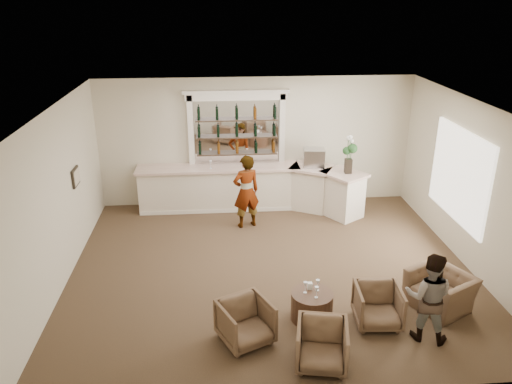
% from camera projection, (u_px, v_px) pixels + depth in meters
% --- Properties ---
extents(ground, '(8.00, 8.00, 0.00)m').
position_uv_depth(ground, '(271.00, 267.00, 10.18)').
color(ground, brown).
rests_on(ground, ground).
extents(room_shell, '(8.04, 7.02, 3.32)m').
position_uv_depth(room_shell, '(276.00, 147.00, 9.98)').
color(room_shell, beige).
rests_on(room_shell, ground).
extents(bar_counter, '(5.72, 1.80, 1.14)m').
position_uv_depth(bar_counter, '(252.00, 188.00, 12.73)').
color(bar_counter, silver).
rests_on(bar_counter, ground).
extents(back_bar_alcove, '(2.64, 0.25, 3.00)m').
position_uv_depth(back_bar_alcove, '(237.00, 129.00, 12.54)').
color(back_bar_alcove, white).
rests_on(back_bar_alcove, ground).
extents(cocktail_table, '(0.72, 0.72, 0.50)m').
position_uv_depth(cocktail_table, '(312.00, 306.00, 8.50)').
color(cocktail_table, '#46311E').
rests_on(cocktail_table, ground).
extents(sommelier, '(0.75, 0.61, 1.77)m').
position_uv_depth(sommelier, '(246.00, 192.00, 11.66)').
color(sommelier, gray).
rests_on(sommelier, ground).
extents(guest, '(0.91, 0.82, 1.52)m').
position_uv_depth(guest, '(428.00, 297.00, 7.85)').
color(guest, gray).
rests_on(guest, ground).
extents(armchair_left, '(1.02, 1.03, 0.71)m').
position_uv_depth(armchair_left, '(246.00, 322.00, 7.91)').
color(armchair_left, brown).
rests_on(armchair_left, ground).
extents(armchair_center, '(0.89, 0.91, 0.70)m').
position_uv_depth(armchair_center, '(322.00, 345.00, 7.41)').
color(armchair_center, brown).
rests_on(armchair_center, ground).
extents(armchair_right, '(0.79, 0.81, 0.70)m').
position_uv_depth(armchair_right, '(378.00, 306.00, 8.34)').
color(armchair_right, brown).
rests_on(armchair_right, ground).
extents(armchair_far, '(1.25, 1.30, 0.66)m').
position_uv_depth(armchair_far, '(440.00, 290.00, 8.81)').
color(armchair_far, brown).
rests_on(armchair_far, ground).
extents(espresso_machine, '(0.56, 0.49, 0.46)m').
position_uv_depth(espresso_machine, '(314.00, 158.00, 12.49)').
color(espresso_machine, '#B5B6BA').
rests_on(espresso_machine, bar_counter).
extents(flower_vase, '(0.25, 0.25, 0.95)m').
position_uv_depth(flower_vase, '(349.00, 152.00, 11.91)').
color(flower_vase, black).
rests_on(flower_vase, bar_counter).
extents(wine_glass_bar_left, '(0.07, 0.07, 0.21)m').
position_uv_depth(wine_glass_bar_left, '(211.00, 164.00, 12.38)').
color(wine_glass_bar_left, white).
rests_on(wine_glass_bar_left, bar_counter).
extents(wine_glass_bar_right, '(0.07, 0.07, 0.21)m').
position_uv_depth(wine_glass_bar_right, '(249.00, 163.00, 12.50)').
color(wine_glass_bar_right, white).
rests_on(wine_glass_bar_right, bar_counter).
extents(wine_glass_tbl_a, '(0.07, 0.07, 0.21)m').
position_uv_depth(wine_glass_tbl_a, '(305.00, 287.00, 8.39)').
color(wine_glass_tbl_a, white).
rests_on(wine_glass_tbl_a, cocktail_table).
extents(wine_glass_tbl_b, '(0.07, 0.07, 0.21)m').
position_uv_depth(wine_glass_tbl_b, '(318.00, 285.00, 8.45)').
color(wine_glass_tbl_b, white).
rests_on(wine_glass_tbl_b, cocktail_table).
extents(wine_glass_tbl_c, '(0.07, 0.07, 0.21)m').
position_uv_depth(wine_glass_tbl_c, '(316.00, 292.00, 8.25)').
color(wine_glass_tbl_c, white).
rests_on(wine_glass_tbl_c, cocktail_table).
extents(napkin_holder, '(0.08, 0.08, 0.12)m').
position_uv_depth(napkin_holder, '(310.00, 286.00, 8.52)').
color(napkin_holder, white).
rests_on(napkin_holder, cocktail_table).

